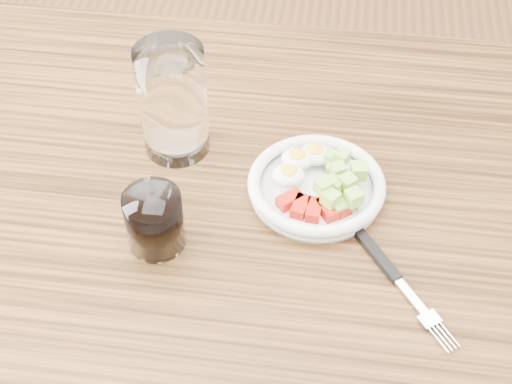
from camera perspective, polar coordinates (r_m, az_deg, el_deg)
dining_table at (r=1.05m, az=0.47°, el=-5.31°), size 1.50×0.90×0.77m
bowl at (r=0.99m, az=4.84°, el=0.66°), size 0.19×0.19×0.05m
fork at (r=0.92m, az=10.45°, el=-5.94°), size 0.14×0.18×0.01m
water_glass at (r=1.01m, az=-6.66°, el=7.21°), size 0.10×0.10×0.17m
coffee_glass at (r=0.92m, az=-8.12°, el=-2.30°), size 0.07×0.07×0.08m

